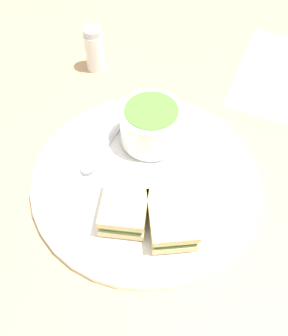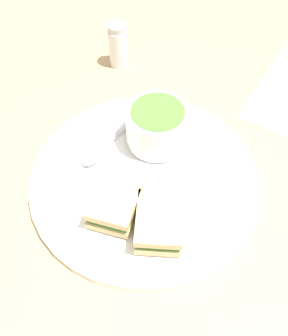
{
  "view_description": "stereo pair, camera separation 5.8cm",
  "coord_description": "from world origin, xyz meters",
  "px_view_note": "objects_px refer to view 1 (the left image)",
  "views": [
    {
      "loc": [
        0.35,
        0.0,
        0.5
      ],
      "look_at": [
        0.0,
        0.0,
        0.03
      ],
      "focal_mm": 42.0,
      "sensor_mm": 36.0,
      "label": 1
    },
    {
      "loc": [
        0.35,
        0.06,
        0.5
      ],
      "look_at": [
        0.0,
        0.0,
        0.03
      ],
      "focal_mm": 42.0,
      "sensor_mm": 36.0,
      "label": 2
    }
  ],
  "objects_px": {
    "sandwich_half_near": "(123,206)",
    "salt_shaker": "(93,49)",
    "soup_bowl": "(149,125)",
    "spoon": "(91,161)",
    "sandwich_half_far": "(170,219)"
  },
  "relations": [
    {
      "from": "soup_bowl",
      "to": "salt_shaker",
      "type": "bearing_deg",
      "value": -151.91
    },
    {
      "from": "soup_bowl",
      "to": "sandwich_half_near",
      "type": "xyz_separation_m",
      "value": [
        0.14,
        -0.04,
        -0.02
      ]
    },
    {
      "from": "spoon",
      "to": "salt_shaker",
      "type": "xyz_separation_m",
      "value": [
        -0.25,
        -0.02,
        0.02
      ]
    },
    {
      "from": "sandwich_half_near",
      "to": "salt_shaker",
      "type": "bearing_deg",
      "value": -168.35
    },
    {
      "from": "spoon",
      "to": "sandwich_half_far",
      "type": "distance_m",
      "value": 0.16
    },
    {
      "from": "spoon",
      "to": "sandwich_half_near",
      "type": "relative_size",
      "value": 1.29
    },
    {
      "from": "soup_bowl",
      "to": "salt_shaker",
      "type": "height_order",
      "value": "salt_shaker"
    },
    {
      "from": "spoon",
      "to": "sandwich_half_far",
      "type": "relative_size",
      "value": 1.3
    },
    {
      "from": "spoon",
      "to": "sandwich_half_near",
      "type": "height_order",
      "value": "sandwich_half_near"
    },
    {
      "from": "spoon",
      "to": "sandwich_half_far",
      "type": "xyz_separation_m",
      "value": [
        0.11,
        0.12,
        0.01
      ]
    },
    {
      "from": "spoon",
      "to": "salt_shaker",
      "type": "relative_size",
      "value": 1.33
    },
    {
      "from": "salt_shaker",
      "to": "sandwich_half_near",
      "type": "bearing_deg",
      "value": 11.65
    },
    {
      "from": "spoon",
      "to": "sandwich_half_far",
      "type": "height_order",
      "value": "sandwich_half_far"
    },
    {
      "from": "sandwich_half_near",
      "to": "soup_bowl",
      "type": "bearing_deg",
      "value": 165.44
    },
    {
      "from": "spoon",
      "to": "salt_shaker",
      "type": "bearing_deg",
      "value": -149.14
    }
  ]
}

